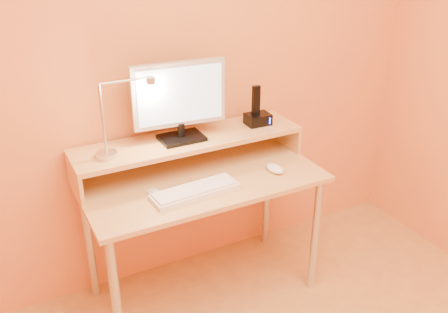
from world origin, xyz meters
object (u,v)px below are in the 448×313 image
lamp_base (107,155)px  phone_dock (258,119)px  monitor_panel (179,94)px  mouse (275,168)px  remote_control (160,197)px  keyboard (195,191)px

lamp_base → phone_dock: (0.84, 0.03, 0.02)m
monitor_panel → mouse: bearing=-29.2°
remote_control → phone_dock: bearing=4.2°
mouse → monitor_panel: bearing=140.0°
monitor_panel → remote_control: bearing=-125.0°
monitor_panel → remote_control: size_ratio=2.82×
lamp_base → mouse: bearing=-16.4°
monitor_panel → phone_dock: (0.45, -0.01, -0.21)m
phone_dock → keyboard: 0.60m
monitor_panel → phone_dock: size_ratio=3.62×
phone_dock → mouse: 0.32m
monitor_panel → lamp_base: (-0.39, -0.04, -0.23)m
lamp_base → mouse: lamp_base is taller
monitor_panel → mouse: 0.61m
lamp_base → phone_dock: bearing=2.0°
phone_dock → keyboard: phone_dock is taller
phone_dock → mouse: (-0.05, -0.26, -0.17)m
monitor_panel → keyboard: bearing=-95.5°
lamp_base → keyboard: bearing=-36.2°
mouse → remote_control: (-0.62, 0.02, -0.01)m
monitor_panel → remote_control: (-0.22, -0.26, -0.39)m
phone_dock → mouse: bearing=-98.3°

